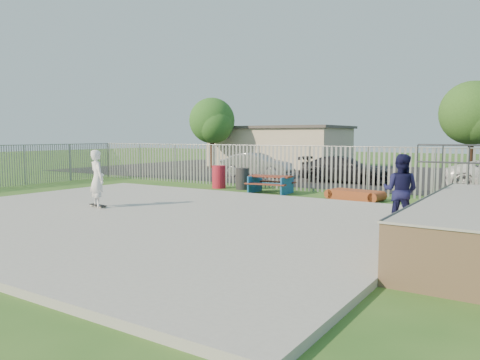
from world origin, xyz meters
The scene contains 17 objects.
ground centered at (0.00, 0.00, 0.00)m, with size 120.00×120.00×0.00m, color #2D5D20.
concrete_slab centered at (0.00, 0.00, 0.07)m, with size 15.00×12.00×0.15m, color #9D9D98.
fence centered at (1.00, 4.59, 1.00)m, with size 26.04×16.02×2.00m.
picnic_table centered at (-0.06, 7.41, 0.39)m, with size 1.95×1.66×0.76m.
funbox centered at (3.64, 7.43, 0.18)m, with size 1.94×1.16×0.37m.
trash_bin_red centered at (-3.06, 7.78, 0.53)m, with size 0.64×0.64×1.06m, color #A7192B.
trash_bin_grey centered at (-1.85, 7.95, 0.49)m, with size 0.59×0.59×0.99m, color #242427.
parking_lot centered at (0.00, 19.00, 0.01)m, with size 40.00×18.00×0.02m, color black.
car_silver centered at (-4.57, 13.75, 0.73)m, with size 1.49×4.28×1.41m, color #9F9FA3.
car_dark centered at (0.96, 13.40, 0.70)m, with size 1.91×4.70×1.36m, color black.
building centered at (-8.00, 23.00, 1.61)m, with size 10.40×6.40×3.20m.
tree_left centered at (-11.53, 18.72, 3.57)m, with size 3.44×3.44×5.31m.
tree_mid centered at (6.15, 19.46, 3.72)m, with size 3.58×3.58×5.52m.
skateboard_a centered at (6.68, 2.04, 0.19)m, with size 0.80×0.21×0.08m.
skateboard_b centered at (-2.37, 0.11, 0.19)m, with size 0.82×0.34×0.08m.
skater_navy centered at (6.68, 2.04, 1.08)m, with size 0.90×0.70×1.85m, color #121338.
skater_white centered at (-2.37, 0.11, 1.08)m, with size 0.67×0.44×1.85m, color white.
Camera 1 is at (9.67, -9.94, 2.45)m, focal length 35.00 mm.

